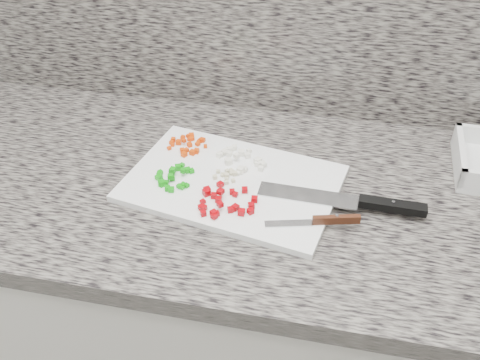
{
  "coord_description": "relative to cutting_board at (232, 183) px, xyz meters",
  "views": [
    {
      "loc": [
        0.08,
        0.61,
        1.57
      ],
      "look_at": [
        -0.08,
        1.4,
        0.93
      ],
      "focal_mm": 40.0,
      "sensor_mm": 36.0,
      "label": 1
    }
  ],
  "objects": [
    {
      "name": "paring_knife",
      "position": [
        0.19,
        -0.09,
        0.01
      ],
      "size": [
        0.17,
        0.06,
        0.02
      ],
      "rotation": [
        0.0,
        0.0,
        0.25
      ],
      "color": "silver",
      "rests_on": "cutting_board"
    },
    {
      "name": "onion_pile",
      "position": [
        0.0,
        0.07,
        0.01
      ],
      "size": [
        0.11,
        0.1,
        0.02
      ],
      "color": "white",
      "rests_on": "cutting_board"
    },
    {
      "name": "garlic_pile",
      "position": [
        -0.01,
        0.01,
        0.01
      ],
      "size": [
        0.05,
        0.05,
        0.01
      ],
      "color": "beige",
      "rests_on": "cutting_board"
    },
    {
      "name": "carrot_pile",
      "position": [
        -0.12,
        0.1,
        0.01
      ],
      "size": [
        0.09,
        0.09,
        0.01
      ],
      "color": "#D33B04",
      "rests_on": "cutting_board"
    },
    {
      "name": "cutting_board",
      "position": [
        0.0,
        0.0,
        0.0
      ],
      "size": [
        0.45,
        0.34,
        0.01
      ],
      "primitive_type": "cube",
      "rotation": [
        0.0,
        0.0,
        -0.18
      ],
      "color": "white",
      "rests_on": "countertop"
    },
    {
      "name": "countertop",
      "position": [
        0.1,
        0.02,
        -0.03
      ],
      "size": [
        3.96,
        0.64,
        0.04
      ],
      "primitive_type": "cube",
      "color": "slate",
      "rests_on": "cabinet"
    },
    {
      "name": "green_pepper_pile",
      "position": [
        -0.12,
        -0.02,
        0.01
      ],
      "size": [
        0.08,
        0.09,
        0.02
      ],
      "color": "#0E960D",
      "rests_on": "cutting_board"
    },
    {
      "name": "red_pepper_pile",
      "position": [
        0.0,
        -0.07,
        0.01
      ],
      "size": [
        0.11,
        0.11,
        0.02
      ],
      "color": "#9D0209",
      "rests_on": "cutting_board"
    },
    {
      "name": "cabinet",
      "position": [
        0.1,
        0.02,
        -0.48
      ],
      "size": [
        3.92,
        0.62,
        0.86
      ],
      "primitive_type": "cube",
      "color": "silver",
      "rests_on": "ground"
    },
    {
      "name": "chef_knife",
      "position": [
        0.26,
        -0.02,
        0.01
      ],
      "size": [
        0.32,
        0.05,
        0.02
      ],
      "rotation": [
        0.0,
        0.0,
        -0.03
      ],
      "color": "silver",
      "rests_on": "cutting_board"
    }
  ]
}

